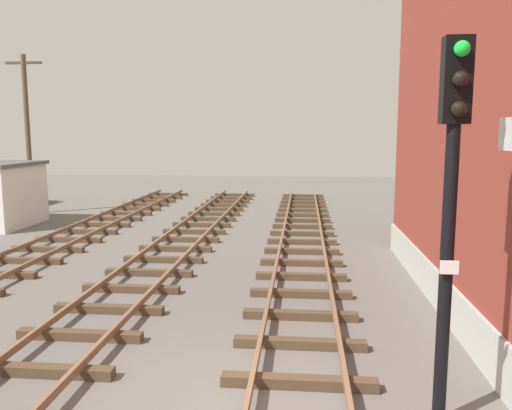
% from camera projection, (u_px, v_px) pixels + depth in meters
% --- Properties ---
extents(ground_plane, '(80.00, 80.00, 0.00)m').
position_uv_depth(ground_plane, '(242.00, 410.00, 7.53)').
color(ground_plane, '#605B56').
extents(track_near_building, '(2.50, 51.57, 0.32)m').
position_uv_depth(track_near_building, '(298.00, 405.00, 7.44)').
color(track_near_building, '#4C3826').
rests_on(track_near_building, ground).
extents(track_centre, '(2.50, 51.57, 0.32)m').
position_uv_depth(track_centre, '(16.00, 391.00, 7.83)').
color(track_centre, '#4C3826').
rests_on(track_centre, ground).
extents(signal_mast, '(0.36, 0.40, 5.25)m').
position_uv_depth(signal_mast, '(451.00, 189.00, 6.73)').
color(signal_mast, black).
rests_on(signal_mast, ground).
extents(parked_car_green, '(4.20, 2.04, 1.76)m').
position_uv_depth(parked_car_green, '(3.00, 188.00, 28.90)').
color(parked_car_green, '#1E6B38').
rests_on(parked_car_green, ground).
extents(utility_pole_far, '(1.80, 0.24, 7.73)m').
position_uv_depth(utility_pole_far, '(28.00, 132.00, 25.12)').
color(utility_pole_far, brown).
rests_on(utility_pole_far, ground).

